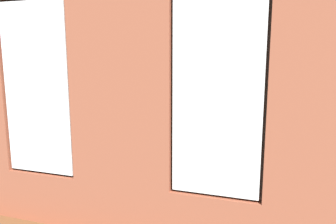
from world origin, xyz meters
TOP-DOWN VIEW (x-y plane):
  - ground_plane at (0.00, 0.00)m, footprint 6.25×5.57m
  - brick_wall_with_windows at (0.00, 2.40)m, footprint 5.65×0.30m
  - white_wall_right at (2.78, 0.20)m, footprint 0.10×4.57m
  - couch_by_window at (0.39, 1.75)m, footprint 2.07×0.87m
  - couch_left at (-2.13, 0.66)m, footprint 0.96×1.98m
  - coffee_table at (0.36, -0.17)m, footprint 1.59×0.80m
  - cup_ceramic at (-0.08, -0.31)m, footprint 0.08×0.08m
  - candle_jar at (0.36, -0.17)m, footprint 0.08×0.08m
  - table_plant_small at (0.56, -0.27)m, footprint 0.16×0.16m
  - remote_silver at (0.83, -0.05)m, footprint 0.07×0.17m
  - media_console at (2.48, 0.49)m, footprint 0.98×0.42m
  - tv_flatscreen at (2.48, 0.48)m, footprint 1.07×0.20m
  - papasan_chair at (-0.07, -1.56)m, footprint 1.15×1.15m
  - potted_plant_foreground_right at (2.16, -1.72)m, footprint 0.79×0.76m
  - potted_plant_by_left_couch at (-1.73, -0.76)m, footprint 0.33×0.33m
  - potted_plant_between_couches at (-1.10, 1.70)m, footprint 0.75×0.81m
  - potted_plant_mid_room_small at (-1.03, -0.41)m, footprint 0.44×0.44m
  - potted_plant_corner_far_left at (-2.28, 1.84)m, footprint 1.13×1.01m
  - potted_plant_corner_near_left at (-2.29, -1.79)m, footprint 1.18×0.96m

SIDE VIEW (x-z plane):
  - ground_plane at x=0.00m, z-range -0.10..0.00m
  - media_console at x=2.48m, z-range 0.00..0.54m
  - couch_by_window at x=0.39m, z-range -0.07..0.73m
  - couch_left at x=-2.13m, z-range -0.07..0.73m
  - coffee_table at x=0.36m, z-range 0.17..0.61m
  - potted_plant_by_left_couch at x=-1.73m, z-range 0.11..0.70m
  - potted_plant_mid_room_small at x=-1.03m, z-range 0.11..0.73m
  - remote_silver at x=0.83m, z-range 0.44..0.46m
  - papasan_chair at x=-0.07m, z-range 0.10..0.81m
  - cup_ceramic at x=-0.08m, z-range 0.44..0.54m
  - candle_jar at x=0.36m, z-range 0.44..0.55m
  - table_plant_small at x=0.56m, z-range 0.45..0.70m
  - potted_plant_corner_far_left at x=-2.28m, z-range -0.02..1.21m
  - potted_plant_foreground_right at x=2.16m, z-range 0.12..1.29m
  - potted_plant_corner_near_left at x=-2.29m, z-range 0.14..1.39m
  - tv_flatscreen at x=2.48m, z-range 0.54..1.27m
  - potted_plant_between_couches at x=-1.10m, z-range 0.27..1.57m
  - brick_wall_with_windows at x=0.00m, z-range -0.02..3.24m
  - white_wall_right at x=2.78m, z-range 0.00..3.26m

